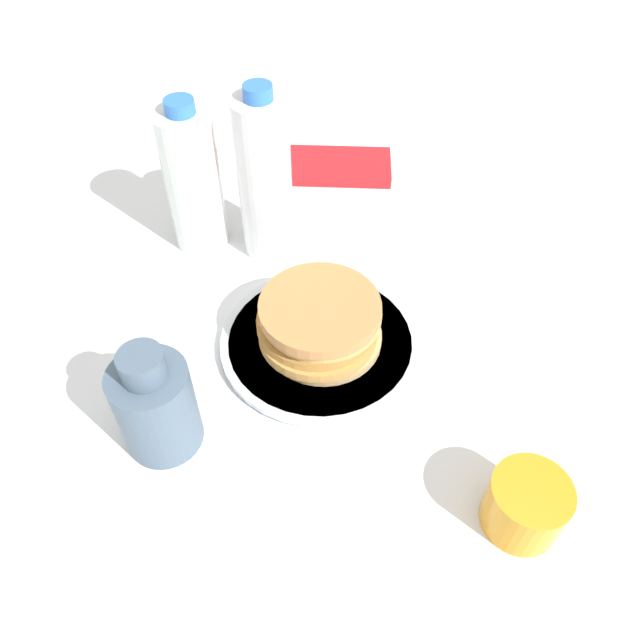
# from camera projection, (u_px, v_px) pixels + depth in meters

# --- Properties ---
(ground_plane) EXTENTS (4.00, 4.00, 0.00)m
(ground_plane) POSITION_uv_depth(u_px,v_px,m) (337.00, 362.00, 0.76)
(ground_plane) COLOR white
(plate) EXTENTS (0.25, 0.25, 0.01)m
(plate) POSITION_uv_depth(u_px,v_px,m) (320.00, 342.00, 0.77)
(plate) COLOR silver
(plate) RESTS_ON ground_plane
(pancake_stack) EXTENTS (0.15, 0.15, 0.07)m
(pancake_stack) POSITION_uv_depth(u_px,v_px,m) (320.00, 322.00, 0.74)
(pancake_stack) COLOR tan
(pancake_stack) RESTS_ON plate
(juice_glass) EXTENTS (0.08, 0.08, 0.06)m
(juice_glass) POSITION_uv_depth(u_px,v_px,m) (526.00, 505.00, 0.60)
(juice_glass) COLOR orange
(juice_glass) RESTS_ON ground_plane
(cream_jug) EXTENTS (0.08, 0.08, 0.14)m
(cream_jug) POSITION_uv_depth(u_px,v_px,m) (156.00, 405.00, 0.64)
(cream_jug) COLOR #4C6075
(cream_jug) RESTS_ON ground_plane
(water_bottle_near) EXTENTS (0.08, 0.08, 0.22)m
(water_bottle_near) POSITION_uv_depth(u_px,v_px,m) (193.00, 180.00, 0.83)
(water_bottle_near) COLOR silver
(water_bottle_near) RESTS_ON ground_plane
(water_bottle_mid) EXTENTS (0.07, 0.07, 0.25)m
(water_bottle_mid) POSITION_uv_depth(u_px,v_px,m) (265.00, 179.00, 0.81)
(water_bottle_mid) COLOR white
(water_bottle_mid) RESTS_ON ground_plane
(napkin) EXTENTS (0.20, 0.14, 0.02)m
(napkin) POSITION_uv_depth(u_px,v_px,m) (336.00, 166.00, 1.02)
(napkin) COLOR red
(napkin) RESTS_ON ground_plane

